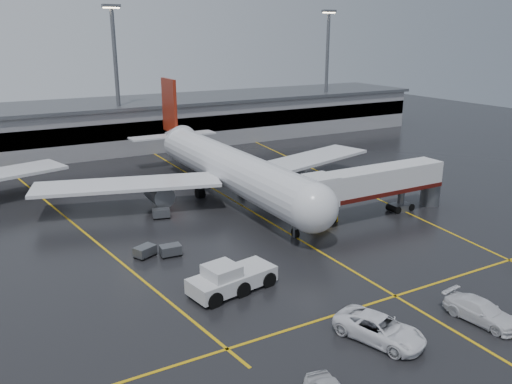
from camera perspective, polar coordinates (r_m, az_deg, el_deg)
ground at (r=61.66m, az=0.71°, el=-2.82°), size 220.00×220.00×0.00m
apron_line_centre at (r=61.66m, az=0.71°, el=-2.81°), size 0.25×90.00×0.02m
apron_line_stop at (r=45.55m, az=14.93°, el=-10.90°), size 60.00×0.25×0.02m
apron_line_left at (r=64.38m, az=-19.60°, el=-2.97°), size 9.99×69.35×0.02m
apron_line_right at (r=79.22m, az=8.40°, el=1.51°), size 7.57×69.64×0.02m
terminal at (r=103.70m, az=-12.74°, el=7.36°), size 122.00×19.00×8.60m
light_mast_mid at (r=95.54m, az=-15.00°, el=12.56°), size 3.00×1.20×25.45m
light_mast_right at (r=115.40m, az=7.74°, el=13.62°), size 3.00×1.20×25.45m
main_airliner at (r=68.65m, az=-3.33°, el=2.89°), size 48.80×45.60×14.10m
jet_bridge at (r=62.59m, az=12.98°, el=0.82°), size 19.90×3.40×6.05m
pushback_tractor at (r=44.46m, az=-2.82°, el=-9.48°), size 7.98×4.43×2.70m
belt_loader at (r=60.24m, az=7.28°, el=-2.90°), size 3.64×2.03×2.20m
service_van_a at (r=39.02m, az=13.33°, el=-14.30°), size 4.97×7.13×1.81m
service_van_b at (r=43.68m, az=23.34°, el=-11.85°), size 3.05×5.96×1.66m
baggage_cart_a at (r=51.86m, az=-9.30°, el=-6.24°), size 2.08×1.43×1.12m
baggage_cart_b at (r=52.08m, az=-12.01°, el=-6.30°), size 2.36×2.02×1.12m
baggage_cart_c at (r=62.34m, az=-10.30°, el=-2.27°), size 2.25×1.74×1.12m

